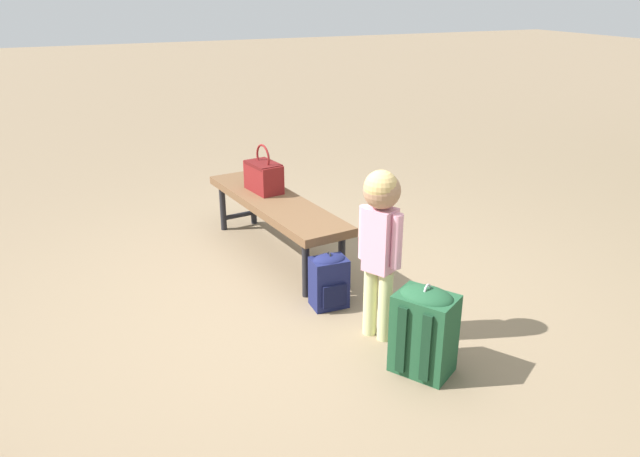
{
  "coord_description": "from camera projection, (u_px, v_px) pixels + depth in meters",
  "views": [
    {
      "loc": [
        3.27,
        -1.31,
        1.93
      ],
      "look_at": [
        -0.14,
        0.2,
        0.45
      ],
      "focal_mm": 34.5,
      "sensor_mm": 36.0,
      "label": 1
    }
  ],
  "objects": [
    {
      "name": "ground_plane",
      "position": [
        301.0,
        305.0,
        3.98
      ],
      "size": [
        40.0,
        40.0,
        0.0
      ],
      "primitive_type": "plane",
      "color": "#7F6B51",
      "rests_on": "ground"
    },
    {
      "name": "handbag",
      "position": [
        264.0,
        175.0,
        4.69
      ],
      "size": [
        0.35,
        0.23,
        0.37
      ],
      "color": "maroon",
      "rests_on": "park_bench"
    },
    {
      "name": "backpack_large",
      "position": [
        425.0,
        328.0,
        3.22
      ],
      "size": [
        0.38,
        0.35,
        0.52
      ],
      "color": "#1E4C2D",
      "rests_on": "ground"
    },
    {
      "name": "backpack_small",
      "position": [
        329.0,
        279.0,
        3.91
      ],
      "size": [
        0.21,
        0.23,
        0.38
      ],
      "color": "#191E4C",
      "rests_on": "ground"
    },
    {
      "name": "park_bench",
      "position": [
        275.0,
        207.0,
        4.58
      ],
      "size": [
        1.64,
        0.6,
        0.45
      ],
      "color": "brown",
      "rests_on": "ground"
    },
    {
      "name": "child_standing",
      "position": [
        380.0,
        229.0,
        3.38
      ],
      "size": [
        0.25,
        0.21,
        1.02
      ],
      "color": "#CCCC8C",
      "rests_on": "ground"
    }
  ]
}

